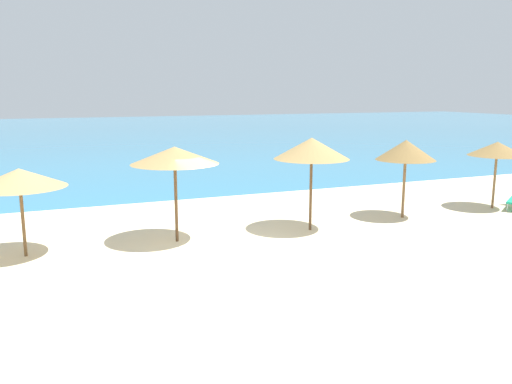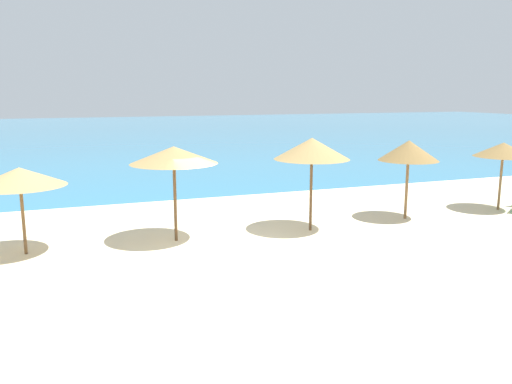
# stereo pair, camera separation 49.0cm
# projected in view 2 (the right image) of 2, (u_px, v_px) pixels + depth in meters

# --- Properties ---
(ground_plane) EXTENTS (160.00, 160.00, 0.00)m
(ground_plane) POSITION_uv_depth(u_px,v_px,m) (228.00, 253.00, 14.17)
(ground_plane) COLOR beige
(sea_water) EXTENTS (160.00, 74.31, 0.01)m
(sea_water) POSITION_uv_depth(u_px,v_px,m) (102.00, 133.00, 55.22)
(sea_water) COLOR teal
(sea_water) RESTS_ON ground_plane
(beach_umbrella_3) EXTENTS (2.38, 2.38, 2.36)m
(beach_umbrella_3) POSITION_uv_depth(u_px,v_px,m) (20.00, 177.00, 13.67)
(beach_umbrella_3) COLOR brown
(beach_umbrella_3) RESTS_ON ground_plane
(beach_umbrella_4) EXTENTS (2.52, 2.52, 2.78)m
(beach_umbrella_4) POSITION_uv_depth(u_px,v_px,m) (174.00, 155.00, 14.85)
(beach_umbrella_4) COLOR brown
(beach_umbrella_4) RESTS_ON ground_plane
(beach_umbrella_5) EXTENTS (2.35, 2.35, 2.92)m
(beach_umbrella_5) POSITION_uv_depth(u_px,v_px,m) (312.00, 149.00, 15.99)
(beach_umbrella_5) COLOR brown
(beach_umbrella_5) RESTS_ON ground_plane
(beach_umbrella_6) EXTENTS (2.03, 2.03, 2.70)m
(beach_umbrella_6) POSITION_uv_depth(u_px,v_px,m) (409.00, 151.00, 17.56)
(beach_umbrella_6) COLOR brown
(beach_umbrella_6) RESTS_ON ground_plane
(beach_umbrella_7) EXTENTS (2.08, 2.08, 2.50)m
(beach_umbrella_7) POSITION_uv_depth(u_px,v_px,m) (503.00, 150.00, 18.92)
(beach_umbrella_7) COLOR brown
(beach_umbrella_7) RESTS_ON ground_plane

